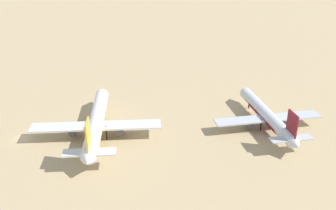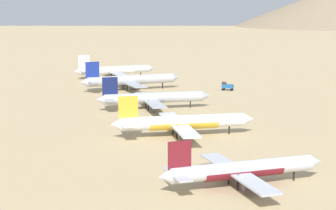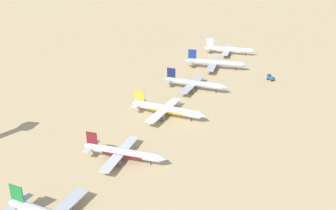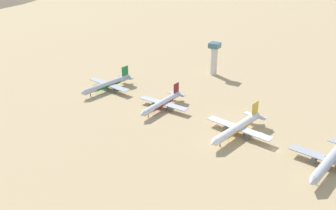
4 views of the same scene
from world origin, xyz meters
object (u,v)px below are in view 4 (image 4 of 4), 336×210
at_px(control_tower, 214,57).
at_px(parked_jet_3, 330,160).
at_px(parked_jet_1, 162,103).
at_px(parked_jet_0, 108,84).
at_px(parked_jet_2, 237,128).

bearing_deg(control_tower, parked_jet_3, 46.12).
bearing_deg(parked_jet_1, control_tower, 178.02).
distance_m(parked_jet_0, control_tower, 78.69).
xyz_separation_m(parked_jet_3, control_tower, (-87.61, -91.10, 9.01)).
bearing_deg(parked_jet_3, parked_jet_2, -101.29).
relative_size(parked_jet_0, parked_jet_1, 1.07).
xyz_separation_m(parked_jet_1, parked_jet_3, (17.79, 93.52, 0.51)).
relative_size(parked_jet_0, parked_jet_3, 0.96).
bearing_deg(parked_jet_0, parked_jet_3, 79.46).
height_order(parked_jet_2, parked_jet_3, parked_jet_2).
relative_size(parked_jet_3, control_tower, 1.89).
bearing_deg(control_tower, parked_jet_1, -1.98).
distance_m(parked_jet_2, control_tower, 91.74).
bearing_deg(control_tower, parked_jet_0, -37.80).
xyz_separation_m(parked_jet_0, parked_jet_2, (16.93, 94.23, 0.20)).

